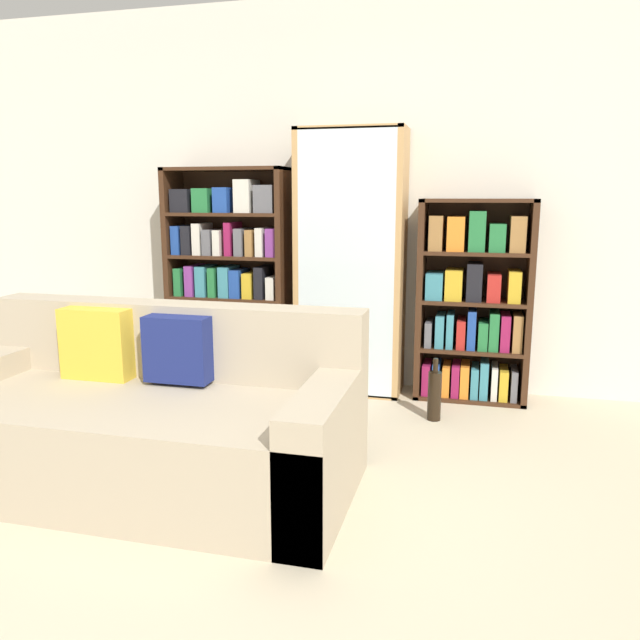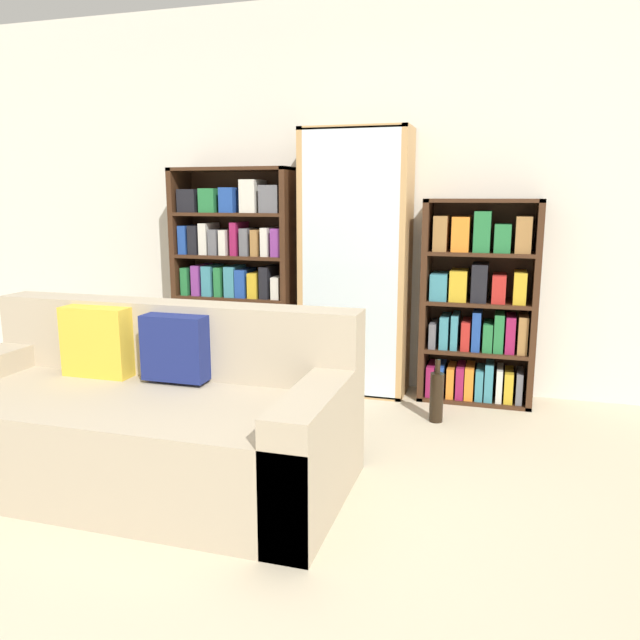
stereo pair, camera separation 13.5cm
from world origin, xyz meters
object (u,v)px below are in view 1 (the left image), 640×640
display_cabinet (351,264)px  bookshelf_right (473,305)px  couch (146,423)px  bookshelf_left (230,280)px  wine_bottle (434,395)px

display_cabinet → bookshelf_right: (0.83, 0.02, -0.26)m
couch → bookshelf_left: 1.78m
couch → wine_bottle: (1.29, 1.19, -0.13)m
couch → bookshelf_left: (-0.26, 1.70, 0.46)m
couch → display_cabinet: 1.90m
bookshelf_left → bookshelf_right: 1.75m
display_cabinet → bookshelf_right: 0.87m
couch → bookshelf_left: size_ratio=1.28×
wine_bottle → display_cabinet: bearing=142.3°
wine_bottle → couch: bearing=-137.1°
couch → bookshelf_left: bookshelf_left is taller
display_cabinet → wine_bottle: 1.09m
bookshelf_right → bookshelf_left: bearing=180.0°
display_cabinet → wine_bottle: display_cabinet is taller
couch → wine_bottle: 1.76m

